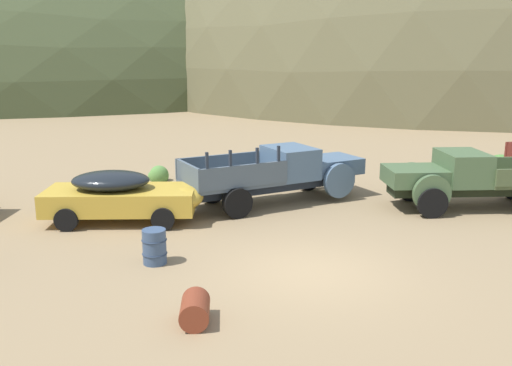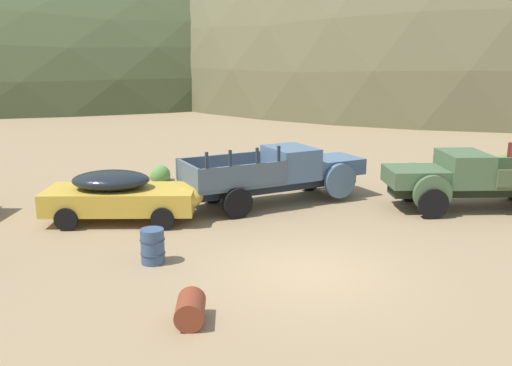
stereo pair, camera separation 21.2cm
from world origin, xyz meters
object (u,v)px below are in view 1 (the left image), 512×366
Objects in this scene: car_faded_yellow at (125,195)px; oil_drum_spare at (154,247)px; truck_chalk_blue at (285,172)px; truck_weathered_green at (463,179)px; oil_drum_tipped at (195,309)px.

car_faded_yellow reaches higher than oil_drum_spare.
truck_chalk_blue is at bearing 46.53° from oil_drum_spare.
truck_chalk_blue is 1.06× the size of truck_weathered_green.
truck_weathered_green is 10.57m from oil_drum_spare.
truck_weathered_green reaches higher than oil_drum_spare.
car_faded_yellow is at bearing 177.41° from truck_chalk_blue.
truck_weathered_green is at bearing -36.15° from truck_chalk_blue.
oil_drum_spare is at bearing -68.23° from car_faded_yellow.
oil_drum_spare is 3.35m from oil_drum_tipped.
oil_drum_tipped is (1.32, -7.02, -0.54)m from car_faded_yellow.
oil_drum_spare is (0.71, -3.73, -0.38)m from car_faded_yellow.
truck_chalk_blue is (5.39, 1.20, 0.20)m from car_faded_yellow.
truck_chalk_blue reaches higher than oil_drum_tipped.
car_faded_yellow is 5.52m from truck_chalk_blue.
oil_drum_tipped is (-4.06, -8.23, -0.73)m from truck_chalk_blue.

